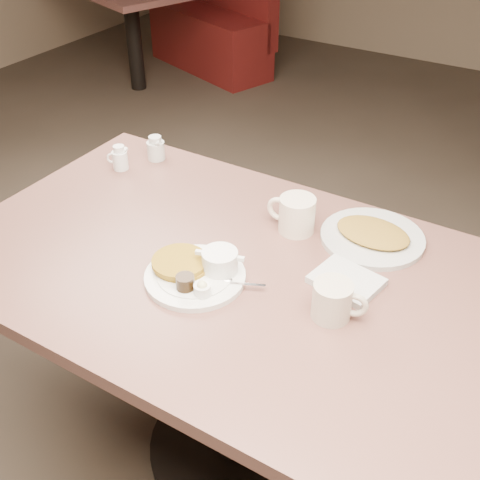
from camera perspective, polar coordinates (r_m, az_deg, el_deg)
The scene contains 9 objects.
diner_table at distance 1.61m, azimuth -0.37°, elevation -7.31°, with size 1.50×0.90×0.75m.
main_plate at distance 1.45m, azimuth -4.09°, elevation -2.92°, with size 0.33×0.31×0.07m.
coffee_mug_near at distance 1.35m, azimuth 8.97°, elevation -5.74°, with size 0.14×0.11×0.09m.
napkin at distance 1.46m, azimuth 10.18°, elevation -3.88°, with size 0.18×0.15×0.02m.
coffee_mug_far at distance 1.61m, azimuth 5.36°, elevation 2.47°, with size 0.14×0.10×0.10m.
creamer_left at distance 1.95m, azimuth -11.47°, elevation 7.69°, with size 0.07×0.05×0.08m.
creamer_right at distance 1.99m, azimuth -8.09°, elevation 8.69°, with size 0.08×0.07×0.08m.
hash_plate at distance 1.62m, azimuth 12.60°, elevation 0.39°, with size 0.30×0.30×0.04m.
booth_back_left at distance 4.89m, azimuth -3.22°, elevation 20.63°, with size 1.44×1.56×1.12m.
Camera 1 is at (0.62, -1.00, 1.68)m, focal length 44.45 mm.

